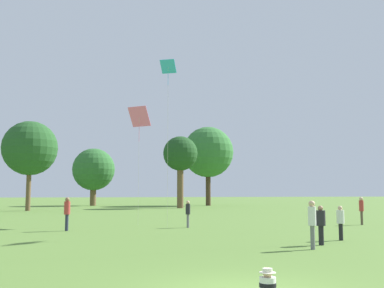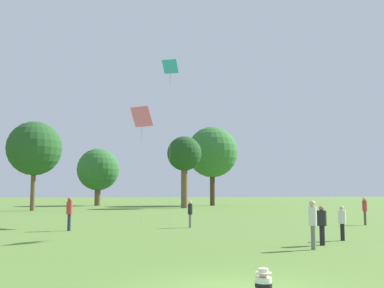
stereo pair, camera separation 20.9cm
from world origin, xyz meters
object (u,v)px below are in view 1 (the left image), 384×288
object	(u,v)px
person_standing_5	(361,208)
kite_0	(139,118)
seated_toddler	(267,285)
distant_tree_2	(30,148)
person_standing_4	(321,222)
distant_tree_0	(208,152)
distant_tree_1	(180,155)
person_standing_3	(340,220)
person_standing_1	(67,210)
kite_4	(168,72)
distant_tree_3	(94,170)
person_standing_7	(188,211)
person_standing_6	(312,219)

from	to	relation	value
person_standing_5	kite_0	distance (m)	15.67
seated_toddler	distant_tree_2	bearing A→B (deg)	97.39
person_standing_4	distant_tree_0	distance (m)	49.81
distant_tree_1	distant_tree_2	size ratio (longest dim) A/B	0.93
person_standing_3	distant_tree_2	world-z (taller)	distant_tree_2
person_standing_1	kite_4	xyz separation A→B (m)	(5.76, 1.21, 8.49)
kite_4	distant_tree_3	size ratio (longest dim) A/B	1.20
person_standing_7	person_standing_1	bearing A→B (deg)	-157.83
person_standing_6	distant_tree_0	distance (m)	51.10
person_standing_5	distant_tree_2	bearing A→B (deg)	38.95
distant_tree_0	person_standing_5	bearing A→B (deg)	-87.72
person_standing_3	person_standing_5	size ratio (longest dim) A/B	0.85
person_standing_3	kite_0	xyz separation A→B (m)	(-8.37, 10.56, 6.08)
seated_toddler	kite_4	size ratio (longest dim) A/B	0.06
person_standing_4	person_standing_6	world-z (taller)	person_standing_6
distant_tree_3	distant_tree_0	bearing A→B (deg)	-9.46
person_standing_5	person_standing_6	size ratio (longest dim) A/B	0.98
person_standing_3	distant_tree_1	bearing A→B (deg)	51.99
person_standing_3	kite_4	world-z (taller)	kite_4
distant_tree_0	person_standing_6	bearing A→B (deg)	-97.99
person_standing_6	person_standing_5	bearing A→B (deg)	-114.56
kite_0	distant_tree_1	world-z (taller)	distant_tree_1
distant_tree_2	kite_0	bearing A→B (deg)	-65.22
distant_tree_0	person_standing_1	bearing A→B (deg)	-112.78
person_standing_1	person_standing_6	bearing A→B (deg)	144.76
person_standing_1	person_standing_6	distance (m)	13.96
person_standing_3	person_standing_1	bearing A→B (deg)	110.38
person_standing_6	distant_tree_0	world-z (taller)	distant_tree_0
person_standing_6	kite_4	xyz separation A→B (m)	(-4.12, 11.07, 8.49)
kite_0	distant_tree_2	size ratio (longest dim) A/B	0.77
distant_tree_0	distant_tree_1	distance (m)	10.48
person_standing_5	distant_tree_0	bearing A→B (deg)	-3.22
person_standing_1	person_standing_3	distance (m)	14.41
person_standing_4	person_standing_7	size ratio (longest dim) A/B	0.99
person_standing_5	kite_0	xyz separation A→B (m)	(-14.34, 2.34, 5.88)
seated_toddler	person_standing_3	bearing A→B (deg)	46.01
person_standing_6	distant_tree_3	xyz separation A→B (m)	(-9.98, 52.98, 4.26)
distant_tree_1	kite_0	bearing A→B (deg)	-104.26
person_standing_4	person_standing_7	xyz separation A→B (m)	(-3.85, 9.60, 0.04)
person_standing_1	kite_0	size ratio (longest dim) A/B	0.24
person_standing_3	person_standing_5	world-z (taller)	person_standing_5
seated_toddler	distant_tree_0	bearing A→B (deg)	70.52
kite_4	distant_tree_0	world-z (taller)	distant_tree_0
seated_toddler	kite_0	size ratio (longest dim) A/B	0.08
person_standing_5	kite_4	bearing A→B (deg)	83.81
seated_toddler	distant_tree_3	bearing A→B (deg)	87.17
distant_tree_2	distant_tree_3	distance (m)	17.81
person_standing_6	seated_toddler	bearing A→B (deg)	71.81
kite_0	distant_tree_0	world-z (taller)	distant_tree_0
person_standing_7	distant_tree_3	xyz separation A→B (m)	(-7.08, 42.16, 4.40)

